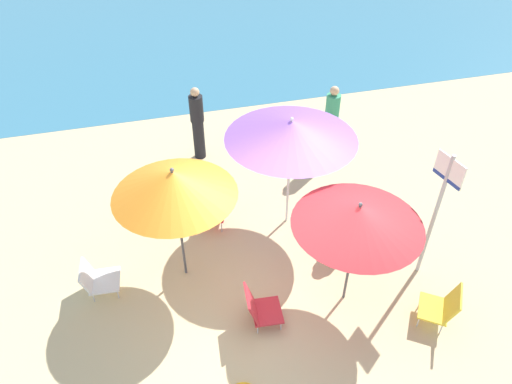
{
  "coord_description": "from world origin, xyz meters",
  "views": [
    {
      "loc": [
        -1.44,
        -4.47,
        5.82
      ],
      "look_at": [
        0.19,
        1.62,
        0.7
      ],
      "focal_mm": 32.79,
      "sensor_mm": 36.0,
      "label": 1
    }
  ],
  "objects_px": {
    "umbrella_orange": "(174,183)",
    "warning_sign": "(440,200)",
    "beach_chair_b": "(97,279)",
    "beach_chair_d": "(443,306)",
    "person_b": "(331,124)",
    "person_c": "(345,225)",
    "person_a": "(198,123)",
    "umbrella_red": "(359,215)",
    "beach_chair_c": "(259,308)",
    "umbrella_purple": "(291,130)",
    "beach_chair_a": "(214,206)"
  },
  "relations": [
    {
      "from": "beach_chair_d",
      "to": "umbrella_orange",
      "type": "bearing_deg",
      "value": 6.73
    },
    {
      "from": "beach_chair_b",
      "to": "beach_chair_a",
      "type": "bearing_deg",
      "value": 33.59
    },
    {
      "from": "umbrella_purple",
      "to": "beach_chair_c",
      "type": "bearing_deg",
      "value": -118.03
    },
    {
      "from": "beach_chair_c",
      "to": "person_c",
      "type": "relative_size",
      "value": 0.66
    },
    {
      "from": "person_a",
      "to": "person_c",
      "type": "relative_size",
      "value": 1.66
    },
    {
      "from": "warning_sign",
      "to": "umbrella_red",
      "type": "bearing_deg",
      "value": 178.25
    },
    {
      "from": "beach_chair_d",
      "to": "person_a",
      "type": "relative_size",
      "value": 0.43
    },
    {
      "from": "beach_chair_d",
      "to": "warning_sign",
      "type": "bearing_deg",
      "value": -68.15
    },
    {
      "from": "beach_chair_d",
      "to": "warning_sign",
      "type": "relative_size",
      "value": 0.31
    },
    {
      "from": "beach_chair_b",
      "to": "person_c",
      "type": "relative_size",
      "value": 0.58
    },
    {
      "from": "umbrella_orange",
      "to": "beach_chair_d",
      "type": "height_order",
      "value": "umbrella_orange"
    },
    {
      "from": "umbrella_orange",
      "to": "person_b",
      "type": "distance_m",
      "value": 4.31
    },
    {
      "from": "warning_sign",
      "to": "beach_chair_d",
      "type": "bearing_deg",
      "value": -113.89
    },
    {
      "from": "person_c",
      "to": "beach_chair_d",
      "type": "bearing_deg",
      "value": 115.54
    },
    {
      "from": "person_b",
      "to": "person_c",
      "type": "relative_size",
      "value": 1.73
    },
    {
      "from": "beach_chair_d",
      "to": "person_b",
      "type": "bearing_deg",
      "value": -54.22
    },
    {
      "from": "umbrella_red",
      "to": "umbrella_purple",
      "type": "bearing_deg",
      "value": 99.4
    },
    {
      "from": "beach_chair_c",
      "to": "person_c",
      "type": "height_order",
      "value": "person_c"
    },
    {
      "from": "person_a",
      "to": "person_b",
      "type": "bearing_deg",
      "value": -79.96
    },
    {
      "from": "person_c",
      "to": "umbrella_purple",
      "type": "bearing_deg",
      "value": -47.62
    },
    {
      "from": "beach_chair_a",
      "to": "beach_chair_b",
      "type": "distance_m",
      "value": 2.36
    },
    {
      "from": "beach_chair_b",
      "to": "warning_sign",
      "type": "bearing_deg",
      "value": -6.02
    },
    {
      "from": "person_a",
      "to": "warning_sign",
      "type": "height_order",
      "value": "warning_sign"
    },
    {
      "from": "beach_chair_a",
      "to": "umbrella_red",
      "type": "bearing_deg",
      "value": 57.46
    },
    {
      "from": "beach_chair_b",
      "to": "warning_sign",
      "type": "distance_m",
      "value": 5.24
    },
    {
      "from": "umbrella_purple",
      "to": "umbrella_red",
      "type": "bearing_deg",
      "value": -80.6
    },
    {
      "from": "person_a",
      "to": "umbrella_red",
      "type": "bearing_deg",
      "value": -134.23
    },
    {
      "from": "umbrella_orange",
      "to": "warning_sign",
      "type": "relative_size",
      "value": 0.93
    },
    {
      "from": "umbrella_orange",
      "to": "umbrella_purple",
      "type": "relative_size",
      "value": 0.98
    },
    {
      "from": "beach_chair_b",
      "to": "beach_chair_d",
      "type": "relative_size",
      "value": 0.82
    },
    {
      "from": "umbrella_orange",
      "to": "beach_chair_a",
      "type": "height_order",
      "value": "umbrella_orange"
    },
    {
      "from": "umbrella_orange",
      "to": "person_b",
      "type": "xyz_separation_m",
      "value": [
        3.42,
        2.43,
        -0.98
      ]
    },
    {
      "from": "person_a",
      "to": "person_c",
      "type": "distance_m",
      "value": 3.84
    },
    {
      "from": "beach_chair_b",
      "to": "beach_chair_c",
      "type": "relative_size",
      "value": 0.87
    },
    {
      "from": "umbrella_purple",
      "to": "umbrella_orange",
      "type": "bearing_deg",
      "value": -158.36
    },
    {
      "from": "umbrella_purple",
      "to": "person_c",
      "type": "distance_m",
      "value": 1.83
    },
    {
      "from": "umbrella_purple",
      "to": "person_a",
      "type": "height_order",
      "value": "umbrella_purple"
    },
    {
      "from": "umbrella_orange",
      "to": "beach_chair_b",
      "type": "relative_size",
      "value": 3.7
    },
    {
      "from": "person_b",
      "to": "person_c",
      "type": "distance_m",
      "value": 2.66
    },
    {
      "from": "beach_chair_a",
      "to": "beach_chair_b",
      "type": "height_order",
      "value": "beach_chair_a"
    },
    {
      "from": "beach_chair_d",
      "to": "person_a",
      "type": "xyz_separation_m",
      "value": [
        -2.65,
        5.12,
        0.48
      ]
    },
    {
      "from": "beach_chair_c",
      "to": "warning_sign",
      "type": "height_order",
      "value": "warning_sign"
    },
    {
      "from": "person_b",
      "to": "warning_sign",
      "type": "bearing_deg",
      "value": -52.2
    },
    {
      "from": "beach_chair_c",
      "to": "person_a",
      "type": "height_order",
      "value": "person_a"
    },
    {
      "from": "umbrella_red",
      "to": "person_b",
      "type": "xyz_separation_m",
      "value": [
        1.14,
        3.56,
        -0.83
      ]
    },
    {
      "from": "umbrella_orange",
      "to": "beach_chair_d",
      "type": "xyz_separation_m",
      "value": [
        3.43,
        -1.89,
        -1.5
      ]
    },
    {
      "from": "warning_sign",
      "to": "umbrella_orange",
      "type": "bearing_deg",
      "value": 155.77
    },
    {
      "from": "person_b",
      "to": "beach_chair_c",
      "type": "bearing_deg",
      "value": -91.1
    },
    {
      "from": "beach_chair_d",
      "to": "person_a",
      "type": "distance_m",
      "value": 5.78
    },
    {
      "from": "umbrella_red",
      "to": "warning_sign",
      "type": "bearing_deg",
      "value": 8.42
    }
  ]
}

